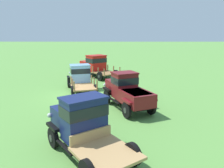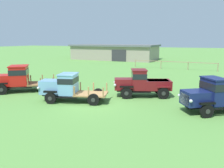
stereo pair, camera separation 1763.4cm
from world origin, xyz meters
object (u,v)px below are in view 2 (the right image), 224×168
Objects in this scene: farm_shed at (115,52)px; vintage_truck_far_side at (210,95)px; vintage_truck_foreground_near at (16,78)px; vintage_truck_midrow_center at (142,83)px; vintage_truck_second_in_line at (66,87)px.

vintage_truck_far_side is (20.25, -32.30, -0.60)m from farm_shed.
vintage_truck_far_side is (15.43, 0.76, -0.10)m from vintage_truck_foreground_near.
vintage_truck_foreground_near reaches higher than vintage_truck_midrow_center.
vintage_truck_foreground_near is at bearing -81.72° from farm_shed.
vintage_truck_far_side is at bearing -57.92° from farm_shed.
vintage_truck_second_in_line is at bearing -7.70° from vintage_truck_foreground_near.
vintage_truck_foreground_near reaches higher than vintage_truck_second_in_line.
vintage_truck_midrow_center is at bearing -63.22° from farm_shed.
farm_shed reaches higher than vintage_truck_midrow_center.
vintage_truck_far_side reaches higher than vintage_truck_second_in_line.
farm_shed reaches higher than vintage_truck_foreground_near.
vintage_truck_far_side is at bearing -22.06° from vintage_truck_midrow_center.
vintage_truck_midrow_center is 5.35m from vintage_truck_far_side.
vintage_truck_far_side is at bearing 2.84° from vintage_truck_foreground_near.
vintage_truck_second_in_line is 9.82m from vintage_truck_far_side.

